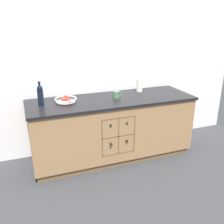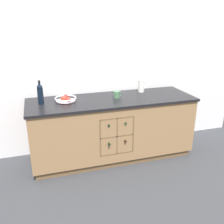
# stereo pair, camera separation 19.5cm
# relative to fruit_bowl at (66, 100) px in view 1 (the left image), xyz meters

# --- Properties ---
(ground_plane) EXTENTS (14.00, 14.00, 0.00)m
(ground_plane) POSITION_rel_fruit_bowl_xyz_m (0.64, -0.06, -0.94)
(ground_plane) COLOR #383A3F
(back_wall) EXTENTS (4.70, 0.06, 2.55)m
(back_wall) POSITION_rel_fruit_bowl_xyz_m (0.64, 0.37, 0.34)
(back_wall) COLOR white
(back_wall) RESTS_ON ground_plane
(kitchen_island) EXTENTS (2.34, 0.78, 0.90)m
(kitchen_island) POSITION_rel_fruit_bowl_xyz_m (0.63, -0.06, -0.48)
(kitchen_island) COLOR brown
(kitchen_island) RESTS_ON ground_plane
(fruit_bowl) EXTENTS (0.29, 0.29, 0.09)m
(fruit_bowl) POSITION_rel_fruit_bowl_xyz_m (0.00, 0.00, 0.00)
(fruit_bowl) COLOR silver
(fruit_bowl) RESTS_ON kitchen_island
(white_pitcher) EXTENTS (0.15, 0.10, 0.19)m
(white_pitcher) POSITION_rel_fruit_bowl_xyz_m (1.17, 0.16, 0.06)
(white_pitcher) COLOR white
(white_pitcher) RESTS_ON kitchen_island
(ceramic_mug) EXTENTS (0.13, 0.09, 0.09)m
(ceramic_mug) POSITION_rel_fruit_bowl_xyz_m (0.71, -0.04, 0.01)
(ceramic_mug) COLOR #4C7A56
(ceramic_mug) RESTS_ON kitchen_island
(standing_wine_bottle) EXTENTS (0.08, 0.08, 0.31)m
(standing_wine_bottle) POSITION_rel_fruit_bowl_xyz_m (-0.32, -0.01, 0.10)
(standing_wine_bottle) COLOR black
(standing_wine_bottle) RESTS_ON kitchen_island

